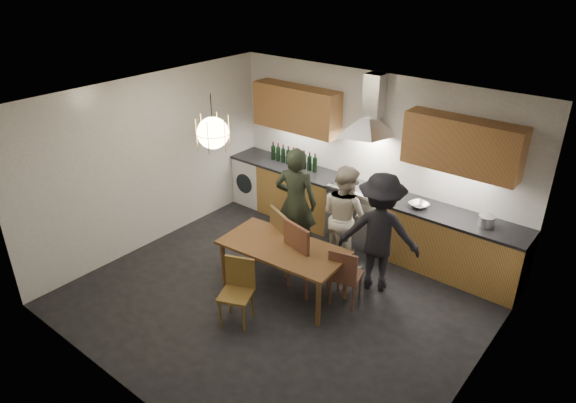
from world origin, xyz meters
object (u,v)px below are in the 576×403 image
Objects in this scene: wine_bottles at (293,157)px; chair_front at (238,286)px; mixing_bowl at (419,205)px; person_left at (296,203)px; stock_pot at (486,221)px; person_mid at (344,216)px; dining_table at (283,252)px; chair_back_left at (285,236)px; person_right at (379,233)px.

chair_front is at bearing -64.98° from wine_bottles.
chair_front is 3.15× the size of mixing_bowl.
stock_pot is (2.43, 0.94, 0.12)m from person_left.
chair_front is 1.93m from person_mid.
stock_pot is at bearing 179.42° from person_left.
chair_back_left reaches higher than dining_table.
dining_table is 6.46× the size of mixing_bowl.
person_right reaches higher than stock_pot.
dining_table is at bearing 148.82° from chair_back_left.
person_mid is at bearing 177.53° from person_left.
person_right is (0.90, 0.89, 0.21)m from dining_table.
person_right is at bearing 40.61° from dining_table.
wine_bottles is (-1.01, 1.47, 0.50)m from chair_back_left.
chair_back_left is 0.64× the size of person_mid.
stock_pot reaches higher than chair_front.
dining_table is 1.01× the size of person_left.
person_left reaches higher than wine_bottles.
stock_pot is (1.06, 0.91, 0.14)m from person_right.
person_mid is 1.59× the size of wine_bottles.
person_right is 1.40m from stock_pot.
person_mid is at bearing 74.71° from dining_table.
person_right reaches higher than chair_front.
person_left is 1.77× the size of wine_bottles.
mixing_bowl is (1.10, 2.55, 0.45)m from chair_front.
person_left is 0.73m from person_mid.
person_right is 1.73× the size of wine_bottles.
person_right is (0.97, 1.68, 0.35)m from chair_front.
chair_front is 3.33m from stock_pot.
dining_table is 1.29m from person_right.
mixing_bowl is at bearing -120.89° from person_right.
chair_front reaches higher than dining_table.
stock_pot is at bearing -1.31° from wine_bottles.
person_left reaches higher than stock_pot.
wine_bottles is (-2.34, 0.12, 0.12)m from mixing_bowl.
mixing_bowl is 0.28× the size of wine_bottles.
person_mid is 1.74m from wine_bottles.
chair_back_left is 1.22m from chair_front.
person_left is at bearing 114.40° from dining_table.
dining_table is at bearing -120.13° from mixing_bowl.
chair_front is at bearing -99.46° from dining_table.
chair_back_left is at bearing -148.34° from stock_pot.
chair_back_left is at bearing -55.35° from wine_bottles.
dining_table is at bearing 21.95° from person_right.
mixing_bowl reaches higher than chair_front.
dining_table is at bearing 94.41° from person_mid.
dining_table is 1.14m from person_mid.
mixing_bowl is at bearing -125.26° from person_mid.
stock_pot is at bearing -161.95° from person_right.
person_left is 1.02× the size of person_right.
person_left is 1.11× the size of person_mid.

